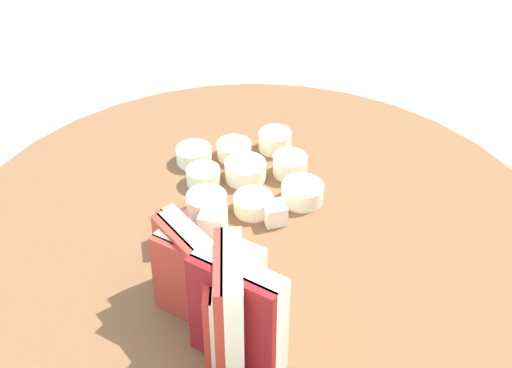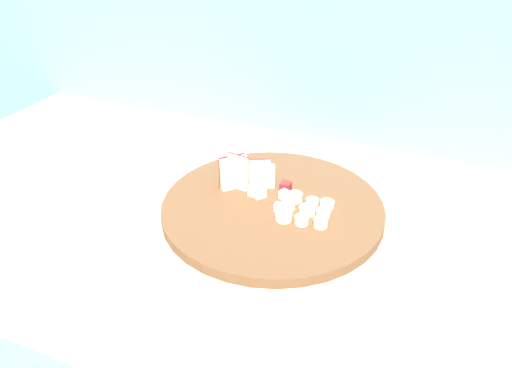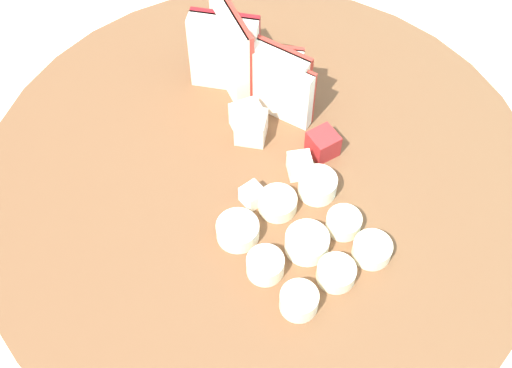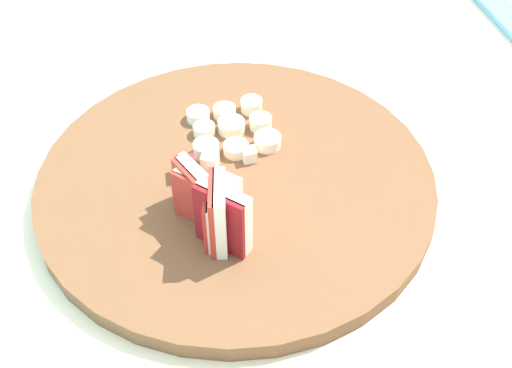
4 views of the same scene
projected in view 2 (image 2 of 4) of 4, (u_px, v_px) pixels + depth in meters
tile_backsplash at (312, 201)px, 1.29m from camera, size 2.40×0.04×1.45m
cutting_board at (272, 208)px, 0.89m from camera, size 0.40×0.40×0.02m
apple_wedge_fan at (245, 173)px, 0.92m from camera, size 0.10×0.07×0.07m
apple_dice_pile at (268, 192)px, 0.90m from camera, size 0.08×0.08×0.02m
banana_slice_rows at (305, 210)px, 0.86m from camera, size 0.09×0.09×0.01m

